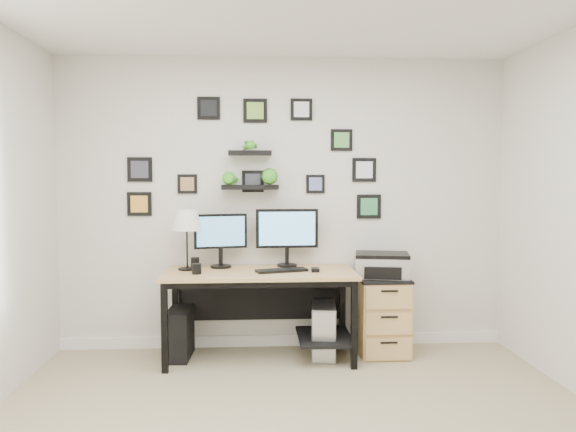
{
  "coord_description": "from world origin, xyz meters",
  "views": [
    {
      "loc": [
        -0.27,
        -3.04,
        1.54
      ],
      "look_at": [
        0.03,
        1.83,
        1.2
      ],
      "focal_mm": 35.0,
      "sensor_mm": 36.0,
      "label": 1
    }
  ],
  "objects": [
    {
      "name": "room",
      "position": [
        0.0,
        1.98,
        0.05
      ],
      "size": [
        4.0,
        4.0,
        4.0
      ],
      "color": "tan",
      "rests_on": "ground"
    },
    {
      "name": "desk",
      "position": [
        -0.19,
        1.67,
        0.63
      ],
      "size": [
        1.6,
        0.7,
        0.75
      ],
      "color": "tan",
      "rests_on": "ground"
    },
    {
      "name": "monitor_left",
      "position": [
        -0.56,
        1.83,
        1.03
      ],
      "size": [
        0.46,
        0.21,
        0.47
      ],
      "color": "black",
      "rests_on": "desk"
    },
    {
      "name": "monitor_right",
      "position": [
        0.02,
        1.86,
        1.05
      ],
      "size": [
        0.55,
        0.18,
        0.51
      ],
      "color": "black",
      "rests_on": "desk"
    },
    {
      "name": "keyboard",
      "position": [
        -0.04,
        1.59,
        0.76
      ],
      "size": [
        0.45,
        0.25,
        0.02
      ],
      "primitive_type": "cube",
      "rotation": [
        0.0,
        0.0,
        0.28
      ],
      "color": "black",
      "rests_on": "desk"
    },
    {
      "name": "mouse",
      "position": [
        0.24,
        1.58,
        0.77
      ],
      "size": [
        0.07,
        0.1,
        0.03
      ],
      "primitive_type": "cube",
      "rotation": [
        0.0,
        0.0,
        -0.03
      ],
      "color": "black",
      "rests_on": "desk"
    },
    {
      "name": "table_lamp",
      "position": [
        -0.84,
        1.74,
        1.16
      ],
      "size": [
        0.25,
        0.25,
        0.51
      ],
      "color": "black",
      "rests_on": "desk"
    },
    {
      "name": "mug",
      "position": [
        -0.74,
        1.52,
        0.79
      ],
      "size": [
        0.08,
        0.08,
        0.09
      ],
      "primitive_type": "cylinder",
      "color": "black",
      "rests_on": "desk"
    },
    {
      "name": "pen_cup",
      "position": [
        -0.78,
        1.81,
        0.8
      ],
      "size": [
        0.07,
        0.07,
        0.09
      ],
      "primitive_type": "cylinder",
      "color": "black",
      "rests_on": "desk"
    },
    {
      "name": "pc_tower_black",
      "position": [
        -0.9,
        1.71,
        0.21
      ],
      "size": [
        0.21,
        0.43,
        0.42
      ],
      "primitive_type": "cube",
      "rotation": [
        0.0,
        0.0,
        -0.05
      ],
      "color": "black",
      "rests_on": "ground"
    },
    {
      "name": "pc_tower_grey",
      "position": [
        0.33,
        1.67,
        0.22
      ],
      "size": [
        0.25,
        0.47,
        0.45
      ],
      "color": "gray",
      "rests_on": "ground"
    },
    {
      "name": "file_cabinet",
      "position": [
        0.85,
        1.72,
        0.34
      ],
      "size": [
        0.43,
        0.53,
        0.67
      ],
      "color": "tan",
      "rests_on": "ground"
    },
    {
      "name": "printer",
      "position": [
        0.84,
        1.74,
        0.78
      ],
      "size": [
        0.51,
        0.44,
        0.21
      ],
      "color": "silver",
      "rests_on": "file_cabinet"
    },
    {
      "name": "wall_decor",
      "position": [
        -0.26,
        1.93,
        1.65
      ],
      "size": [
        2.27,
        0.18,
        1.08
      ],
      "color": "black",
      "rests_on": "ground"
    }
  ]
}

